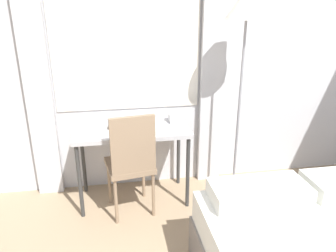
% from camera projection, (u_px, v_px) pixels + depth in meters
% --- Properties ---
extents(wall_back_with_window, '(5.73, 0.13, 2.70)m').
position_uv_depth(wall_back_with_window, '(162.00, 56.00, 3.19)').
color(wall_back_with_window, silver).
rests_on(wall_back_with_window, ground_plane).
extents(desk, '(1.06, 0.52, 0.75)m').
position_uv_depth(desk, '(132.00, 135.00, 3.06)').
color(desk, '#B2B2B7').
rests_on(desk, ground_plane).
extents(desk_chair, '(0.46, 0.46, 0.99)m').
position_uv_depth(desk_chair, '(131.00, 160.00, 2.87)').
color(desk_chair, '#8C7259').
rests_on(desk_chair, ground_plane).
extents(standing_lamp, '(0.37, 0.37, 1.98)m').
position_uv_depth(standing_lamp, '(246.00, 20.00, 2.78)').
color(standing_lamp, '#4C4C51').
rests_on(standing_lamp, ground_plane).
extents(telephone, '(0.15, 0.15, 0.11)m').
position_uv_depth(telephone, '(176.00, 117.00, 3.19)').
color(telephone, white).
rests_on(telephone, desk).
extents(book, '(0.24, 0.20, 0.02)m').
position_uv_depth(book, '(120.00, 125.00, 3.08)').
color(book, '#4C4238').
rests_on(book, desk).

